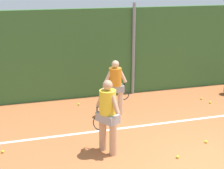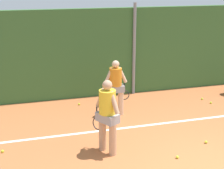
# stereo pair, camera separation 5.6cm
# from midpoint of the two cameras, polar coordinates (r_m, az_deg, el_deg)

# --- Properties ---
(ground_plane) EXTENTS (24.85, 24.85, 0.00)m
(ground_plane) POSITION_cam_midpoint_polar(r_m,az_deg,el_deg) (8.35, 11.66, -9.30)
(ground_plane) COLOR #B76638
(hedge_fence_backdrop) EXTENTS (16.16, 0.25, 2.84)m
(hedge_fence_backdrop) POSITION_cam_midpoint_polar(r_m,az_deg,el_deg) (11.17, 3.21, 5.68)
(hedge_fence_backdrop) COLOR #386633
(hedge_fence_backdrop) RESTS_ON ground_plane
(fence_post_center) EXTENTS (0.10, 0.10, 3.00)m
(fence_post_center) POSITION_cam_midpoint_polar(r_m,az_deg,el_deg) (10.99, 3.51, 5.91)
(fence_post_center) COLOR gray
(fence_post_center) RESTS_ON ground_plane
(court_baseline_paint) EXTENTS (11.81, 0.10, 0.01)m
(court_baseline_paint) POSITION_cam_midpoint_polar(r_m,az_deg,el_deg) (9.20, 8.64, -6.47)
(court_baseline_paint) COLOR white
(court_baseline_paint) RESTS_ON ground_plane
(player_foreground_near) EXTENTS (0.51, 0.68, 1.68)m
(player_foreground_near) POSITION_cam_midpoint_polar(r_m,az_deg,el_deg) (7.29, -0.97, -4.84)
(player_foreground_near) COLOR tan
(player_foreground_near) RESTS_ON ground_plane
(player_midcourt) EXTENTS (0.76, 0.34, 1.59)m
(player_midcourt) POSITION_cam_midpoint_polar(r_m,az_deg,el_deg) (9.32, 0.42, -0.10)
(player_midcourt) COLOR beige
(player_midcourt) RESTS_ON ground_plane
(tennis_ball_0) EXTENTS (0.07, 0.07, 0.07)m
(tennis_ball_0) POSITION_cam_midpoint_polar(r_m,az_deg,el_deg) (8.70, -1.38, -7.49)
(tennis_ball_0) COLOR #CCDB33
(tennis_ball_0) RESTS_ON ground_plane
(tennis_ball_1) EXTENTS (0.07, 0.07, 0.07)m
(tennis_ball_1) POSITION_cam_midpoint_polar(r_m,az_deg,el_deg) (8.03, -18.24, -10.74)
(tennis_ball_1) COLOR #CCDB33
(tennis_ball_1) RESTS_ON ground_plane
(tennis_ball_2) EXTENTS (0.07, 0.07, 0.07)m
(tennis_ball_2) POSITION_cam_midpoint_polar(r_m,az_deg,el_deg) (10.37, -5.83, -3.34)
(tennis_ball_2) COLOR #CCDB33
(tennis_ball_2) RESTS_ON ground_plane
(tennis_ball_3) EXTENTS (0.07, 0.07, 0.07)m
(tennis_ball_3) POSITION_cam_midpoint_polar(r_m,az_deg,el_deg) (11.16, 14.77, -2.31)
(tennis_ball_3) COLOR #CCDB33
(tennis_ball_3) RESTS_ON ground_plane
(tennis_ball_4) EXTENTS (0.07, 0.07, 0.07)m
(tennis_ball_4) POSITION_cam_midpoint_polar(r_m,az_deg,el_deg) (7.57, 10.85, -11.94)
(tennis_ball_4) COLOR #CCDB33
(tennis_ball_4) RESTS_ON ground_plane
(tennis_ball_5) EXTENTS (0.07, 0.07, 0.07)m
(tennis_ball_5) POSITION_cam_midpoint_polar(r_m,az_deg,el_deg) (8.35, 15.45, -9.32)
(tennis_ball_5) COLOR #CCDB33
(tennis_ball_5) RESTS_ON ground_plane
(tennis_ball_8) EXTENTS (0.07, 0.07, 0.07)m
(tennis_ball_8) POSITION_cam_midpoint_polar(r_m,az_deg,el_deg) (10.89, 16.17, -2.93)
(tennis_ball_8) COLOR #CCDB33
(tennis_ball_8) RESTS_ON ground_plane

